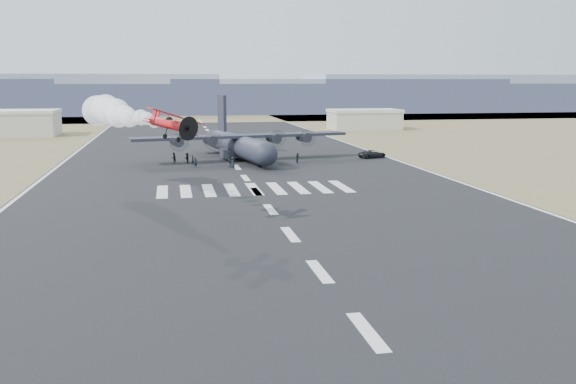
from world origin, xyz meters
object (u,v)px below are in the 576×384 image
object	(u,v)px
crew_d	(230,162)
crew_g	(193,160)
hangar_left	(9,123)
crew_a	(196,162)
crew_b	(298,158)
crew_e	(233,162)
crew_c	(266,161)
aerobatic_biplane	(171,124)
hangar_right	(364,119)
crew_h	(174,158)
transport_aircraft	(239,143)
crew_f	(187,158)
support_vehicle	(372,154)

from	to	relation	value
crew_d	crew_g	xyz separation A→B (m)	(-6.08, 3.81, -0.01)
hangar_left	crew_a	size ratio (longest dim) A/B	14.71
crew_b	crew_e	world-z (taller)	crew_e
hangar_left	crew_c	xyz separation A→B (m)	(56.99, -71.90, -2.59)
hangar_left	crew_g	distance (m)	81.94
aerobatic_biplane	crew_g	bearing A→B (deg)	66.43
hangar_left	hangar_right	bearing A→B (deg)	2.92
crew_c	crew_h	bearing A→B (deg)	-154.96
aerobatic_biplane	crew_e	size ratio (longest dim) A/B	3.56
transport_aircraft	crew_a	distance (m)	12.74
transport_aircraft	crew_c	distance (m)	10.47
crew_c	crew_a	bearing A→B (deg)	-132.70
crew_a	crew_c	distance (m)	11.73
crew_c	crew_d	bearing A→B (deg)	-128.29
crew_d	crew_f	xyz separation A→B (m)	(-6.91, 6.35, 0.04)
crew_b	aerobatic_biplane	bearing A→B (deg)	139.07
crew_b	crew_e	bearing A→B (deg)	93.68
crew_e	crew_g	xyz separation A→B (m)	(-6.43, 4.66, -0.04)
hangar_left	crew_e	distance (m)	89.40
transport_aircraft	crew_a	xyz separation A→B (m)	(-8.21, -9.51, -2.12)
hangar_right	crew_e	distance (m)	91.06
crew_a	crew_g	size ratio (longest dim) A/B	0.98
hangar_left	crew_c	size ratio (longest dim) A/B	15.04
crew_h	crew_a	bearing A→B (deg)	78.97
hangar_right	crew_g	xyz separation A→B (m)	(-53.10, -73.49, -2.16)
crew_b	crew_h	xyz separation A→B (m)	(-21.35, 3.59, 0.06)
hangar_right	aerobatic_biplane	world-z (taller)	aerobatic_biplane
support_vehicle	crew_e	distance (m)	28.40
crew_a	hangar_right	bearing A→B (deg)	25.67
hangar_left	crew_h	bearing A→B (deg)	-57.49
crew_b	crew_f	bearing A→B (deg)	65.19
crew_e	hangar_right	bearing A→B (deg)	162.05
hangar_right	crew_c	distance (m)	87.18
crew_f	crew_g	distance (m)	2.67
crew_a	crew_b	size ratio (longest dim) A/B	0.95
hangar_left	crew_g	xyz separation A→B (m)	(44.90, -68.49, -2.56)
support_vehicle	crew_b	xyz separation A→B (m)	(-15.21, -4.82, 0.14)
crew_b	crew_d	size ratio (longest dim) A/B	1.02
transport_aircraft	aerobatic_biplane	bearing A→B (deg)	-114.01
support_vehicle	crew_g	bearing A→B (deg)	78.50
hangar_left	crew_d	size ratio (longest dim) A/B	14.25
crew_b	crew_g	bearing A→B (deg)	72.69
aerobatic_biplane	crew_g	world-z (taller)	aerobatic_biplane
crew_f	hangar_left	bearing A→B (deg)	-129.20
hangar_left	transport_aircraft	size ratio (longest dim) A/B	0.62
crew_b	crew_c	bearing A→B (deg)	99.39
crew_d	crew_h	size ratio (longest dim) A/B	0.92
crew_d	crew_a	bearing A→B (deg)	-167.03
crew_b	crew_e	xyz separation A→B (m)	(-11.76, -4.09, 0.01)
transport_aircraft	crew_e	bearing A→B (deg)	-112.13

